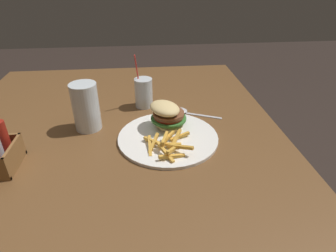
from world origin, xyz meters
TOP-DOWN VIEW (x-y plane):
  - dining_table at (0.00, 0.00)m, footprint 1.24×1.14m
  - meal_plate_near at (-0.06, -0.18)m, footprint 0.32×0.32m
  - beer_glass at (0.01, 0.08)m, footprint 0.09×0.09m
  - juice_glass at (0.16, -0.11)m, footprint 0.07×0.07m
  - spoon at (0.09, -0.25)m, footprint 0.10×0.19m
  - condiment_caddy at (-0.18, 0.28)m, footprint 0.13×0.08m

SIDE VIEW (x-z plane):
  - dining_table at x=0.00m, z-range 0.27..1.03m
  - spoon at x=0.09m, z-range 0.76..0.77m
  - meal_plate_near at x=-0.06m, z-range 0.73..0.84m
  - condiment_caddy at x=-0.18m, z-range 0.74..0.87m
  - juice_glass at x=0.16m, z-range 0.70..0.91m
  - beer_glass at x=0.01m, z-range 0.75..0.91m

